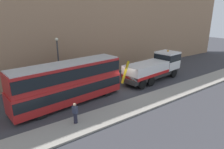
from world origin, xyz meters
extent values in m
plane|color=#38383D|center=(0.00, 0.00, 0.00)|extent=(120.00, 120.00, 0.00)
cube|color=gray|center=(0.00, -4.20, 0.07)|extent=(60.00, 2.80, 0.15)
cube|color=#9E7A5B|center=(0.00, 7.05, 8.00)|extent=(60.00, 1.20, 16.00)
cube|color=#2D2D2D|center=(5.24, 0.09, 0.85)|extent=(9.18, 3.10, 0.55)
cube|color=white|center=(8.43, 0.41, 2.28)|extent=(2.85, 2.85, 2.30)
cube|color=black|center=(8.43, 0.41, 2.73)|extent=(2.88, 2.88, 0.90)
cube|color=silver|center=(3.95, -0.04, 1.83)|extent=(6.33, 3.20, 1.40)
cube|color=red|center=(3.95, -0.04, 1.31)|extent=(6.34, 3.25, 0.36)
cylinder|color=#B79914|center=(0.26, -0.42, 2.13)|extent=(1.26, 0.40, 2.52)
sphere|color=orange|center=(8.43, 0.41, 3.55)|extent=(0.24, 0.24, 0.24)
cylinder|color=black|center=(8.41, 1.52, 0.58)|extent=(1.19, 0.45, 1.16)
cylinder|color=black|center=(8.64, -0.69, 0.58)|extent=(1.19, 0.45, 1.16)
cylinder|color=black|center=(3.44, 1.02, 0.58)|extent=(1.19, 0.45, 1.16)
cylinder|color=black|center=(3.66, -1.19, 0.58)|extent=(1.19, 0.45, 1.16)
cylinder|color=black|center=(1.85, 0.86, 0.58)|extent=(1.19, 0.45, 1.16)
cylinder|color=black|center=(2.07, -1.35, 0.58)|extent=(1.19, 0.45, 1.16)
cube|color=#AD1E1E|center=(-6.24, 0.09, 1.29)|extent=(11.20, 3.59, 1.90)
cube|color=#AD1E1E|center=(-6.24, 0.09, 3.09)|extent=(10.97, 3.47, 1.70)
cube|color=black|center=(-6.24, 0.09, 1.54)|extent=(11.09, 3.63, 0.90)
cube|color=black|center=(-6.24, 0.09, 3.19)|extent=(10.87, 3.61, 1.00)
cube|color=#B2B2B2|center=(-6.24, 0.09, 4.00)|extent=(10.74, 3.35, 0.12)
cube|color=yellow|center=(-0.75, 0.64, 2.54)|extent=(0.21, 1.50, 0.44)
cylinder|color=black|center=(-2.47, 1.55, 0.52)|extent=(1.06, 0.40, 1.04)
cylinder|color=black|center=(-2.25, -0.60, 0.52)|extent=(1.06, 0.40, 1.04)
cylinder|color=black|center=(-9.63, 0.83, 0.52)|extent=(1.06, 0.40, 1.04)
cylinder|color=black|center=(-9.42, -1.32, 0.52)|extent=(1.06, 0.40, 1.04)
cylinder|color=#232333|center=(-7.54, -3.81, 0.57)|extent=(0.40, 0.40, 0.85)
cube|color=#2D3347|center=(-7.54, -3.81, 1.31)|extent=(0.41, 0.47, 0.62)
sphere|color=tan|center=(-7.54, -3.81, 1.74)|extent=(0.24, 0.24, 0.24)
cylinder|color=#38383D|center=(-5.37, 4.85, 2.75)|extent=(0.16, 0.16, 5.50)
sphere|color=#EAE5C6|center=(-5.37, 4.85, 5.65)|extent=(0.36, 0.36, 0.36)
camera|label=1|loc=(-13.10, -16.45, 8.38)|focal=31.22mm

